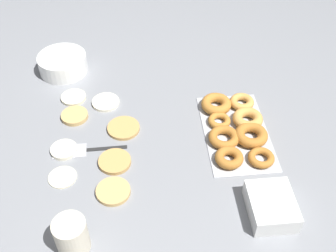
{
  "coord_description": "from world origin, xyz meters",
  "views": [
    {
      "loc": [
        -1.02,
        -0.01,
        1.03
      ],
      "look_at": [
        -0.01,
        -0.11,
        0.04
      ],
      "focal_mm": 45.0,
      "sensor_mm": 36.0,
      "label": 1
    }
  ],
  "objects": [
    {
      "name": "container_stack",
      "position": [
        -0.36,
        -0.37,
        0.03
      ],
      "size": [
        0.15,
        0.13,
        0.06
      ],
      "color": "white",
      "rests_on": "ground_plane"
    },
    {
      "name": "paper_cup",
      "position": [
        -0.41,
        0.18,
        0.05
      ],
      "size": [
        0.09,
        0.09,
        0.11
      ],
      "color": "beige",
      "rests_on": "ground_plane"
    },
    {
      "name": "spatula",
      "position": [
        -0.06,
        0.2,
        0.0
      ],
      "size": [
        0.06,
        0.24,
        0.01
      ],
      "rotation": [
        0.0,
        0.0,
        1.58
      ],
      "color": "black",
      "rests_on": "ground_plane"
    },
    {
      "name": "pancake_3",
      "position": [
        -0.24,
        0.08,
        0.01
      ],
      "size": [
        0.1,
        0.1,
        0.01
      ],
      "primitive_type": "cylinder",
      "color": "tan",
      "rests_on": "ground_plane"
    },
    {
      "name": "pancake_5",
      "position": [
        0.1,
        0.21,
        0.01
      ],
      "size": [
        0.09,
        0.09,
        0.02
      ],
      "primitive_type": "cylinder",
      "color": "tan",
      "rests_on": "ground_plane"
    },
    {
      "name": "pancake_0",
      "position": [
        0.03,
        0.04,
        0.01
      ],
      "size": [
        0.11,
        0.11,
        0.01
      ],
      "primitive_type": "cylinder",
      "color": "tan",
      "rests_on": "ground_plane"
    },
    {
      "name": "donut_tray",
      "position": [
        -0.02,
        -0.34,
        0.02
      ],
      "size": [
        0.38,
        0.22,
        0.04
      ],
      "color": "#ADAFB5",
      "rests_on": "ground_plane"
    },
    {
      "name": "pancake_4",
      "position": [
        0.17,
        0.11,
        0.01
      ],
      "size": [
        0.1,
        0.1,
        0.01
      ],
      "primitive_type": "cylinder",
      "color": "silver",
      "rests_on": "ground_plane"
    },
    {
      "name": "pancake_6",
      "position": [
        -0.06,
        0.24,
        0.01
      ],
      "size": [
        0.09,
        0.09,
        0.01
      ],
      "primitive_type": "cylinder",
      "color": "silver",
      "rests_on": "ground_plane"
    },
    {
      "name": "batter_bowl",
      "position": [
        0.38,
        0.27,
        0.04
      ],
      "size": [
        0.19,
        0.19,
        0.07
      ],
      "color": "white",
      "rests_on": "ground_plane"
    },
    {
      "name": "pancake_1",
      "position": [
        -0.13,
        0.07,
        0.01
      ],
      "size": [
        0.1,
        0.1,
        0.01
      ],
      "primitive_type": "cylinder",
      "color": "tan",
      "rests_on": "ground_plane"
    },
    {
      "name": "ground_plane",
      "position": [
        0.0,
        0.0,
        0.0
      ],
      "size": [
        3.0,
        3.0,
        0.0
      ],
      "primitive_type": "plane",
      "color": "gray"
    },
    {
      "name": "pancake_2",
      "position": [
        0.21,
        0.23,
        0.01
      ],
      "size": [
        0.09,
        0.09,
        0.01
      ],
      "primitive_type": "cylinder",
      "color": "beige",
      "rests_on": "ground_plane"
    },
    {
      "name": "pancake_7",
      "position": [
        -0.17,
        0.24,
        0.0
      ],
      "size": [
        0.09,
        0.09,
        0.01
      ],
      "primitive_type": "cylinder",
      "color": "beige",
      "rests_on": "ground_plane"
    }
  ]
}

